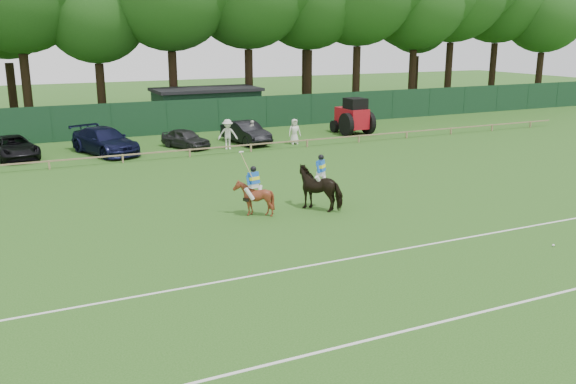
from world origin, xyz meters
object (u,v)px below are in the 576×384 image
spectator_mid (252,132)px  polo_ball (553,245)px  horse_chestnut (254,198)px  suv_black (14,147)px  horse_dark (321,188)px  estate_black (246,132)px  spectator_left (228,134)px  tractor (353,117)px  sedan_navy (105,141)px  spectator_right (294,132)px  utility_shed (207,107)px  hatch_grey (185,139)px

spectator_mid → polo_ball: 23.59m
horse_chestnut → suv_black: bearing=-78.6°
horse_dark → horse_chestnut: bearing=-45.4°
horse_dark → polo_ball: 9.36m
horse_chestnut → suv_black: (-8.53, 17.10, -0.07)m
estate_black → spectator_left: (-1.84, -1.49, 0.22)m
spectator_left → tractor: (10.53, 1.86, 0.30)m
spectator_mid → sedan_navy: bearing=144.2°
horse_chestnut → tractor: size_ratio=0.46×
spectator_right → polo_ball: 22.37m
polo_ball → utility_shed: bearing=93.5°
sedan_navy → spectator_mid: (9.52, -0.76, 0.00)m
spectator_right → utility_shed: (-2.70, 10.70, 0.68)m
polo_ball → tractor: size_ratio=0.03×
hatch_grey → utility_shed: utility_shed is taller
horse_dark → utility_shed: bearing=-137.0°
suv_black → spectator_left: 12.91m
horse_dark → sedan_navy: (-6.30, 16.49, -0.11)m
horse_chestnut → hatch_grey: (1.73, 16.01, -0.11)m
utility_shed → tractor: bearing=-45.5°
horse_chestnut → horse_dark: bearing=159.5°
spectator_left → spectator_right: size_ratio=1.13×
estate_black → spectator_left: 2.37m
horse_dark → estate_black: size_ratio=0.48×
hatch_grey → spectator_left: bearing=-57.3°
spectator_mid → hatch_grey: bearing=141.6°
horse_dark → horse_chestnut: size_ratio=1.46×
horse_chestnut → spectator_left: spectator_left is taller
spectator_mid → spectator_right: (2.63, -1.15, 0.04)m
horse_chestnut → hatch_grey: bearing=-111.2°
sedan_navy → estate_black: (9.28, -0.26, -0.06)m
sedan_navy → estate_black: size_ratio=1.23×
horse_dark → spectator_mid: (3.22, 15.73, -0.10)m
horse_chestnut → tractor: 21.92m
horse_dark → spectator_right: (5.85, 14.57, -0.06)m
spectator_left → polo_ball: spectator_left is taller
sedan_navy → hatch_grey: bearing=-22.2°
horse_chestnut → spectator_left: 15.03m
horse_dark → polo_ball: bearing=83.6°
horse_chestnut → utility_shed: bearing=-118.8°
sedan_navy → spectator_mid: 9.55m
sedan_navy → tractor: size_ratio=1.75×
sedan_navy → tractor: tractor is taller
sedan_navy → tractor: (17.98, 0.11, 0.45)m
estate_black → spectator_mid: 0.56m
spectator_right → utility_shed: bearing=112.7°
sedan_navy → utility_shed: size_ratio=0.67×
estate_black → spectator_mid: bearing=-73.0°
spectator_mid → polo_ball: size_ratio=18.10×
polo_ball → tractor: bearing=75.0°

